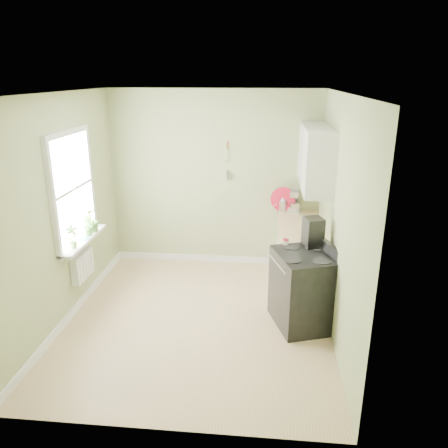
# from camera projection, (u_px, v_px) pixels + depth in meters

# --- Properties ---
(floor) EXTENTS (3.20, 3.60, 0.02)m
(floor) POSITION_uv_depth(u_px,v_px,m) (198.00, 320.00, 5.43)
(floor) COLOR tan
(floor) RESTS_ON ground
(ceiling) EXTENTS (3.20, 3.60, 0.02)m
(ceiling) POSITION_uv_depth(u_px,v_px,m) (193.00, 92.00, 4.55)
(ceiling) COLOR white
(ceiling) RESTS_ON wall_back
(wall_back) EXTENTS (3.20, 0.02, 2.70)m
(wall_back) POSITION_uv_depth(u_px,v_px,m) (215.00, 180.00, 6.69)
(wall_back) COLOR #A6B078
(wall_back) RESTS_ON floor
(wall_left) EXTENTS (0.02, 3.60, 2.70)m
(wall_left) POSITION_uv_depth(u_px,v_px,m) (61.00, 212.00, 5.14)
(wall_left) COLOR #A6B078
(wall_left) RESTS_ON floor
(wall_right) EXTENTS (0.02, 3.60, 2.70)m
(wall_right) POSITION_uv_depth(u_px,v_px,m) (339.00, 220.00, 4.84)
(wall_right) COLOR #A6B078
(wall_right) RESTS_ON floor
(base_cabinets) EXTENTS (0.60, 1.60, 0.87)m
(base_cabinets) POSITION_uv_depth(u_px,v_px,m) (300.00, 259.00, 6.11)
(base_cabinets) COLOR white
(base_cabinets) RESTS_ON floor
(countertop) EXTENTS (0.64, 1.60, 0.04)m
(countertop) POSITION_uv_depth(u_px,v_px,m) (301.00, 228.00, 5.96)
(countertop) COLOR #E2C18A
(countertop) RESTS_ON base_cabinets
(upper_cabinets) EXTENTS (0.35, 1.40, 0.80)m
(upper_cabinets) POSITION_uv_depth(u_px,v_px,m) (315.00, 157.00, 5.73)
(upper_cabinets) COLOR white
(upper_cabinets) RESTS_ON wall_right
(window) EXTENTS (0.06, 1.14, 1.44)m
(window) POSITION_uv_depth(u_px,v_px,m) (72.00, 189.00, 5.35)
(window) COLOR white
(window) RESTS_ON wall_left
(window_sill) EXTENTS (0.18, 1.14, 0.04)m
(window_sill) POSITION_uv_depth(u_px,v_px,m) (83.00, 240.00, 5.56)
(window_sill) COLOR white
(window_sill) RESTS_ON wall_left
(radiator) EXTENTS (0.12, 0.50, 0.35)m
(radiator) POSITION_uv_depth(u_px,v_px,m) (82.00, 265.00, 5.63)
(radiator) COLOR white
(radiator) RESTS_ON wall_left
(wall_utensils) EXTENTS (0.02, 0.14, 0.58)m
(wall_utensils) POSITION_uv_depth(u_px,v_px,m) (227.00, 167.00, 6.58)
(wall_utensils) COLOR #E2C18A
(wall_utensils) RESTS_ON wall_back
(stove) EXTENTS (0.86, 0.91, 1.04)m
(stove) POSITION_uv_depth(u_px,v_px,m) (304.00, 289.00, 5.20)
(stove) COLOR black
(stove) RESTS_ON floor
(stand_mixer) EXTENTS (0.24, 0.33, 0.37)m
(stand_mixer) POSITION_uv_depth(u_px,v_px,m) (295.00, 201.00, 6.60)
(stand_mixer) COLOR #B2B2B7
(stand_mixer) RESTS_ON countertop
(kettle) EXTENTS (0.21, 0.12, 0.21)m
(kettle) POSITION_uv_depth(u_px,v_px,m) (283.00, 204.00, 6.62)
(kettle) COLOR silver
(kettle) RESTS_ON countertop
(coffee_maker) EXTENTS (0.27, 0.28, 0.36)m
(coffee_maker) POSITION_uv_depth(u_px,v_px,m) (313.00, 233.00, 5.23)
(coffee_maker) COLOR black
(coffee_maker) RESTS_ON countertop
(red_tray) EXTENTS (0.38, 0.11, 0.37)m
(red_tray) POSITION_uv_depth(u_px,v_px,m) (283.00, 199.00, 6.59)
(red_tray) COLOR maroon
(red_tray) RESTS_ON countertop
(jar) EXTENTS (0.07, 0.07, 0.08)m
(jar) POSITION_uv_depth(u_px,v_px,m) (286.00, 242.00, 5.30)
(jar) COLOR #AFA48B
(jar) RESTS_ON countertop
(plant_a) EXTENTS (0.19, 0.18, 0.30)m
(plant_a) POSITION_uv_depth(u_px,v_px,m) (72.00, 237.00, 5.21)
(plant_a) COLOR #4D8334
(plant_a) RESTS_ON window_sill
(plant_b) EXTENTS (0.19, 0.19, 0.27)m
(plant_b) POSITION_uv_depth(u_px,v_px,m) (87.00, 225.00, 5.64)
(plant_b) COLOR #4D8334
(plant_b) RESTS_ON window_sill
(plant_c) EXTENTS (0.24, 0.24, 0.32)m
(plant_c) POSITION_uv_depth(u_px,v_px,m) (92.00, 220.00, 5.78)
(plant_c) COLOR #4D8334
(plant_c) RESTS_ON window_sill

